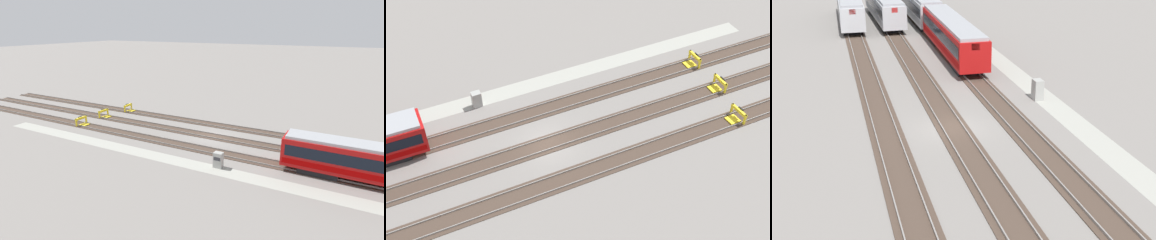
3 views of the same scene
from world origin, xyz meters
TOP-DOWN VIEW (x-y plane):
  - ground_plane at (0.00, 0.00)m, footprint 400.00×400.00m
  - service_walkway at (0.00, -8.48)m, footprint 54.00×2.00m
  - rail_track_nearest at (0.00, -4.46)m, footprint 90.00×2.23m
  - rail_track_near_inner at (0.00, 0.00)m, footprint 90.00×2.24m
  - rail_track_middle at (0.00, 4.46)m, footprint 90.00×2.23m
  - bumper_stop_nearest_track at (-18.47, -4.46)m, footprint 1.34×2.00m
  - bumper_stop_near_inner_track at (-18.45, -0.00)m, footprint 1.35×2.00m
  - bumper_stop_middle_track at (-17.26, 4.47)m, footprint 1.38×2.01m
  - electrical_cabinet at (4.07, -7.77)m, footprint 0.90×0.73m

SIDE VIEW (x-z plane):
  - ground_plane at x=0.00m, z-range 0.00..0.00m
  - service_walkway at x=0.00m, z-range 0.00..0.01m
  - rail_track_nearest at x=0.00m, z-range -0.06..0.15m
  - rail_track_near_inner at x=0.00m, z-range -0.06..0.15m
  - rail_track_middle at x=0.00m, z-range -0.06..0.15m
  - bumper_stop_nearest_track at x=-18.47m, z-range -0.10..1.12m
  - bumper_stop_near_inner_track at x=-18.45m, z-range -0.10..1.12m
  - bumper_stop_middle_track at x=-17.26m, z-range -0.10..1.12m
  - electrical_cabinet at x=4.07m, z-range 0.00..1.60m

